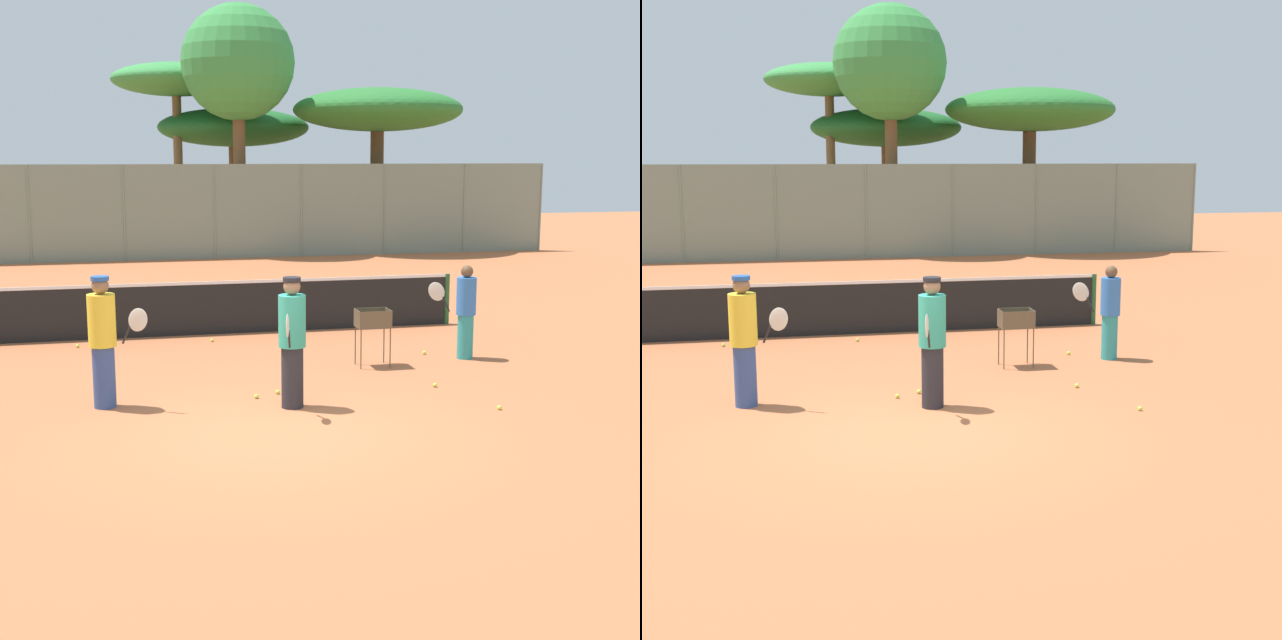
# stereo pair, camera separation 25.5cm
# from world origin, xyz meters

# --- Properties ---
(ground_plane) EXTENTS (80.00, 80.00, 0.00)m
(ground_plane) POSITION_xyz_m (0.00, 0.00, 0.00)
(ground_plane) COLOR #B7663D
(tennis_net) EXTENTS (9.92, 0.10, 1.07)m
(tennis_net) POSITION_xyz_m (0.00, 6.62, 0.56)
(tennis_net) COLOR #26592D
(tennis_net) RESTS_ON ground_plane
(back_fence) EXTENTS (27.47, 0.08, 3.23)m
(back_fence) POSITION_xyz_m (0.00, 19.87, 1.62)
(back_fence) COLOR gray
(back_fence) RESTS_ON ground_plane
(tree_0) EXTENTS (4.89, 4.89, 6.96)m
(tree_0) POSITION_xyz_m (0.65, 24.25, 6.27)
(tree_0) COLOR brown
(tree_0) RESTS_ON ground_plane
(tree_1) EXTENTS (6.02, 6.02, 5.37)m
(tree_1) POSITION_xyz_m (2.95, 25.28, 4.58)
(tree_1) COLOR brown
(tree_1) RESTS_ON ground_plane
(tree_2) EXTENTS (4.03, 4.03, 8.75)m
(tree_2) POSITION_xyz_m (2.62, 21.38, 6.68)
(tree_2) COLOR brown
(tree_2) RESTS_ON ground_plane
(tree_3) EXTENTS (6.34, 6.34, 5.99)m
(tree_3) POSITION_xyz_m (7.91, 21.86, 5.14)
(tree_3) COLOR brown
(tree_3) RESTS_ON ground_plane
(player_white_outfit) EXTENTS (0.43, 0.92, 1.86)m
(player_white_outfit) POSITION_xyz_m (0.47, 1.12, 0.97)
(player_white_outfit) COLOR #26262D
(player_white_outfit) RESTS_ON ground_plane
(player_red_cap) EXTENTS (0.80, 0.56, 1.65)m
(player_red_cap) POSITION_xyz_m (4.03, 3.48, 0.85)
(player_red_cap) COLOR teal
(player_red_cap) RESTS_ON ground_plane
(player_yellow_shirt) EXTENTS (0.87, 0.58, 1.88)m
(player_yellow_shirt) POSITION_xyz_m (-2.11, 1.73, 0.97)
(player_yellow_shirt) COLOR #334C8C
(player_yellow_shirt) RESTS_ON ground_plane
(ball_cart) EXTENTS (0.56, 0.41, 0.97)m
(ball_cart) POSITION_xyz_m (2.29, 3.28, 0.74)
(ball_cart) COLOR brown
(ball_cart) RESTS_ON ground_plane
(tennis_ball_1) EXTENTS (0.07, 0.07, 0.07)m
(tennis_ball_1) POSITION_xyz_m (3.28, 0.33, 0.03)
(tennis_ball_1) COLOR #D1E54C
(tennis_ball_1) RESTS_ON ground_plane
(tennis_ball_2) EXTENTS (0.07, 0.07, 0.07)m
(tennis_ball_2) POSITION_xyz_m (-0.14, 5.88, 0.03)
(tennis_ball_2) COLOR #D1E54C
(tennis_ball_2) RESTS_ON ground_plane
(tennis_ball_3) EXTENTS (0.07, 0.07, 0.07)m
(tennis_ball_3) POSITION_xyz_m (2.83, 1.71, 0.03)
(tennis_ball_3) COLOR #D1E54C
(tennis_ball_3) RESTS_ON ground_plane
(tennis_ball_5) EXTENTS (0.07, 0.07, 0.07)m
(tennis_ball_5) POSITION_xyz_m (0.04, 1.69, 0.03)
(tennis_ball_5) COLOR #D1E54C
(tennis_ball_5) RESTS_ON ground_plane
(tennis_ball_6) EXTENTS (0.07, 0.07, 0.07)m
(tennis_ball_6) POSITION_xyz_m (3.45, 3.93, 0.03)
(tennis_ball_6) COLOR #D1E54C
(tennis_ball_6) RESTS_ON ground_plane
(tennis_ball_7) EXTENTS (0.07, 0.07, 0.07)m
(tennis_ball_7) POSITION_xyz_m (0.40, 1.87, 0.03)
(tennis_ball_7) COLOR #D1E54C
(tennis_ball_7) RESTS_ON ground_plane
(tennis_ball_8) EXTENTS (0.07, 0.07, 0.07)m
(tennis_ball_8) POSITION_xyz_m (-2.64, 5.92, 0.03)
(tennis_ball_8) COLOR #D1E54C
(tennis_ball_8) RESTS_ON ground_plane
(parked_car) EXTENTS (4.20, 1.70, 1.60)m
(parked_car) POSITION_xyz_m (-5.75, 22.84, 0.66)
(parked_car) COLOR #B2B7BC
(parked_car) RESTS_ON ground_plane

